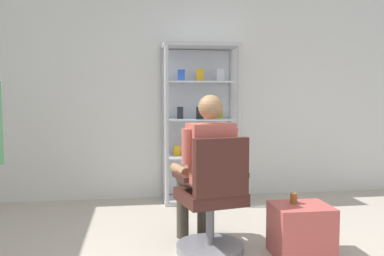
# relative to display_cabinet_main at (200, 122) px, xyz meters

# --- Properties ---
(back_wall) EXTENTS (6.00, 0.10, 2.70)m
(back_wall) POSITION_rel_display_cabinet_main_xyz_m (-0.40, 0.24, 0.39)
(back_wall) COLOR silver
(back_wall) RESTS_ON ground
(display_cabinet_main) EXTENTS (0.90, 0.45, 1.90)m
(display_cabinet_main) POSITION_rel_display_cabinet_main_xyz_m (0.00, 0.00, 0.00)
(display_cabinet_main) COLOR #B7B7BC
(display_cabinet_main) RESTS_ON ground
(office_chair) EXTENTS (0.61, 0.58, 0.96)m
(office_chair) POSITION_rel_display_cabinet_main_xyz_m (-0.17, -1.76, -0.57)
(office_chair) COLOR slate
(office_chair) RESTS_ON ground
(seated_shopkeeper) EXTENTS (0.55, 0.61, 1.29)m
(seated_shopkeeper) POSITION_rel_display_cabinet_main_xyz_m (-0.21, -1.60, -0.25)
(seated_shopkeeper) COLOR #3F382D
(seated_shopkeeper) RESTS_ON ground
(storage_crate) EXTENTS (0.45, 0.39, 0.41)m
(storage_crate) POSITION_rel_display_cabinet_main_xyz_m (0.52, -1.89, -0.76)
(storage_crate) COLOR #B24C47
(storage_crate) RESTS_ON ground
(tea_glass) EXTENTS (0.06, 0.06, 0.09)m
(tea_glass) POSITION_rel_display_cabinet_main_xyz_m (0.48, -1.83, -0.51)
(tea_glass) COLOR brown
(tea_glass) RESTS_ON storage_crate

